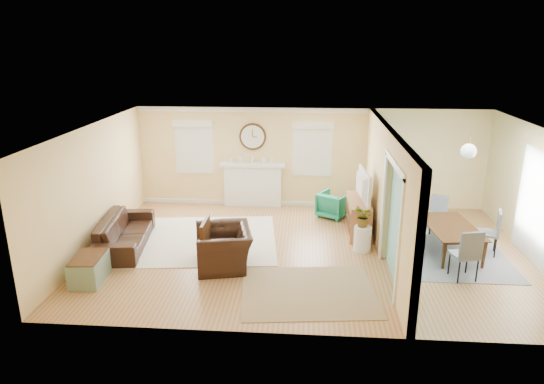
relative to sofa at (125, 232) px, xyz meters
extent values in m
plane|color=olive|center=(3.93, 0.00, -0.33)|extent=(9.00, 9.00, 0.00)
cube|color=#E2C07A|center=(3.93, 3.00, 0.97)|extent=(9.00, 0.02, 2.60)
cube|color=#E2C07A|center=(3.93, -3.00, 0.97)|extent=(9.00, 0.02, 2.60)
cube|color=#E2C07A|center=(-0.57, 0.00, 0.97)|extent=(0.02, 6.00, 2.60)
cube|color=#E2C07A|center=(8.43, 0.00, 0.97)|extent=(0.02, 6.00, 2.60)
cube|color=white|center=(3.93, 0.00, 2.27)|extent=(9.00, 6.00, 0.02)
cube|color=#E2C07A|center=(5.43, 1.40, 0.97)|extent=(0.12, 3.20, 2.60)
cube|color=#E2C07A|center=(5.43, -2.50, 0.97)|extent=(0.12, 1.00, 2.60)
cube|color=#E2C07A|center=(5.43, -1.10, 2.07)|extent=(0.12, 1.80, 0.40)
cube|color=white|center=(5.36, -0.20, 0.77)|extent=(0.04, 0.12, 2.20)
cube|color=white|center=(5.36, -2.00, 0.77)|extent=(0.04, 0.12, 2.20)
cube|color=white|center=(5.36, -1.10, 1.87)|extent=(0.04, 1.92, 0.12)
cube|color=#68AFB3|center=(5.50, 0.00, 0.97)|extent=(0.02, 6.00, 2.60)
cube|color=white|center=(2.43, 2.88, 0.22)|extent=(1.50, 0.24, 1.10)
cube|color=white|center=(2.43, 2.85, 0.80)|extent=(1.70, 0.30, 0.08)
cube|color=black|center=(2.43, 2.98, 0.17)|extent=(0.85, 0.02, 0.75)
cube|color=gold|center=(2.43, 2.87, 0.09)|extent=(0.85, 0.02, 0.62)
cylinder|color=#42260F|center=(2.43, 2.97, 1.52)|extent=(0.70, 0.06, 0.70)
cylinder|color=silver|center=(2.43, 2.94, 1.52)|extent=(0.60, 0.01, 0.60)
cube|color=black|center=(2.43, 2.93, 1.62)|extent=(0.02, 0.01, 0.20)
cube|color=black|center=(2.49, 2.93, 1.52)|extent=(0.12, 0.01, 0.02)
cube|color=white|center=(0.88, 2.98, 1.22)|extent=(0.90, 0.03, 1.30)
cube|color=white|center=(0.88, 2.95, 1.22)|extent=(1.00, 0.04, 1.40)
cube|color=silver|center=(0.88, 2.91, 1.85)|extent=(1.05, 0.10, 0.18)
cube|color=white|center=(3.98, 2.98, 1.22)|extent=(0.90, 0.03, 1.30)
cube|color=white|center=(3.98, 2.95, 1.22)|extent=(1.00, 0.04, 1.40)
cube|color=silver|center=(3.98, 2.91, 1.85)|extent=(1.05, 0.10, 0.18)
cube|color=white|center=(8.40, 0.00, 0.77)|extent=(0.03, 1.60, 2.10)
cube|color=white|center=(8.37, 0.00, 0.77)|extent=(0.03, 1.70, 2.20)
cylinder|color=gold|center=(6.93, 0.00, 2.12)|extent=(0.02, 0.02, 0.30)
sphere|color=white|center=(6.93, 0.00, 1.87)|extent=(0.30, 0.30, 0.30)
cube|color=silver|center=(1.56, 0.47, -0.32)|extent=(3.52, 3.14, 0.02)
cube|color=tan|center=(3.92, -1.69, -0.32)|extent=(2.52, 2.15, 0.01)
cube|color=slate|center=(6.85, 0.19, -0.32)|extent=(2.19, 2.74, 0.01)
imported|color=black|center=(0.00, 0.00, 0.00)|extent=(1.18, 2.35, 0.66)
imported|color=black|center=(2.26, -0.77, 0.06)|extent=(1.28, 1.39, 0.77)
imported|color=#17795B|center=(4.53, 2.17, -0.01)|extent=(0.94, 0.95, 0.63)
cube|color=gray|center=(-0.09, -1.58, -0.09)|extent=(0.57, 0.88, 0.47)
cube|color=#42260F|center=(-0.09, -1.58, 0.15)|extent=(0.54, 0.83, 0.02)
cube|color=#9A623A|center=(5.03, 1.14, 0.07)|extent=(0.46, 1.39, 0.80)
cube|color=#42260F|center=(4.80, 0.73, 0.22)|extent=(0.01, 0.37, 0.22)
cube|color=#42260F|center=(4.80, 0.73, -0.05)|extent=(0.01, 0.37, 0.22)
cube|color=#42260F|center=(4.80, 1.14, 0.22)|extent=(0.01, 0.37, 0.22)
cube|color=#42260F|center=(4.80, 1.14, -0.05)|extent=(0.01, 0.37, 0.22)
cube|color=#42260F|center=(4.80, 1.56, 0.22)|extent=(0.01, 0.37, 0.22)
cube|color=#42260F|center=(4.80, 1.56, -0.05)|extent=(0.01, 0.37, 0.22)
imported|color=black|center=(5.01, 1.14, 0.81)|extent=(0.26, 1.19, 0.68)
cylinder|color=white|center=(5.04, 0.15, -0.06)|extent=(0.36, 0.36, 0.54)
imported|color=#337F33|center=(5.04, 0.15, 0.44)|extent=(0.47, 0.51, 0.46)
imported|color=#42260F|center=(6.85, 0.19, -0.03)|extent=(1.10, 1.78, 0.59)
cube|color=slate|center=(6.85, 1.26, 0.08)|extent=(0.46, 0.46, 0.05)
cube|color=slate|center=(6.85, 1.26, 0.31)|extent=(0.38, 0.13, 0.45)
cylinder|color=black|center=(7.03, 1.38, -0.14)|extent=(0.03, 0.03, 0.38)
cylinder|color=black|center=(6.96, 1.07, -0.14)|extent=(0.03, 0.03, 0.38)
cylinder|color=black|center=(6.73, 1.44, -0.14)|extent=(0.03, 0.03, 0.38)
cylinder|color=black|center=(6.66, 1.14, -0.14)|extent=(0.03, 0.03, 0.38)
cube|color=slate|center=(6.76, -0.97, 0.14)|extent=(0.53, 0.53, 0.05)
cube|color=slate|center=(6.76, -0.97, 0.40)|extent=(0.44, 0.15, 0.52)
cylinder|color=black|center=(6.63, -1.18, -0.11)|extent=(0.03, 0.03, 0.44)
cylinder|color=black|center=(6.55, -0.83, -0.11)|extent=(0.03, 0.03, 0.44)
cylinder|color=black|center=(6.98, -1.10, -0.11)|extent=(0.03, 0.03, 0.44)
cylinder|color=black|center=(6.90, -0.75, -0.11)|extent=(0.03, 0.03, 0.44)
cube|color=white|center=(6.15, 0.22, 0.15)|extent=(0.56, 0.56, 0.05)
cube|color=white|center=(6.15, 0.22, 0.41)|extent=(0.18, 0.44, 0.53)
cylinder|color=black|center=(6.03, 0.45, -0.11)|extent=(0.03, 0.03, 0.44)
cylinder|color=black|center=(6.37, 0.34, -0.11)|extent=(0.03, 0.03, 0.44)
cylinder|color=black|center=(5.92, 0.11, -0.11)|extent=(0.03, 0.03, 0.44)
cylinder|color=black|center=(6.26, 0.00, -0.11)|extent=(0.03, 0.03, 0.44)
cube|color=slate|center=(7.57, 0.19, 0.12)|extent=(0.53, 0.53, 0.05)
cube|color=slate|center=(7.57, 0.19, 0.38)|extent=(0.18, 0.42, 0.50)
cylinder|color=black|center=(7.68, -0.02, -0.12)|extent=(0.03, 0.03, 0.42)
cylinder|color=black|center=(7.35, 0.08, -0.12)|extent=(0.03, 0.03, 0.42)
cylinder|color=black|center=(7.79, 0.30, -0.12)|extent=(0.03, 0.03, 0.42)
cylinder|color=black|center=(7.46, 0.41, -0.12)|extent=(0.03, 0.03, 0.42)
camera|label=1|loc=(3.84, -9.33, 3.91)|focal=32.00mm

